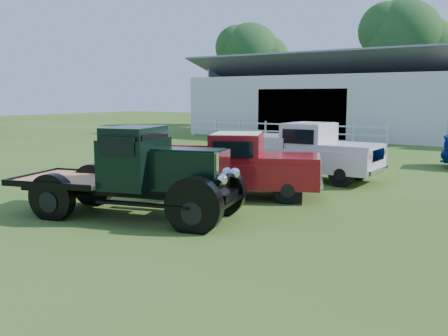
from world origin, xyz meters
The scene contains 8 objects.
ground centered at (0.00, 0.00, 0.00)m, with size 120.00×120.00×0.00m, color #335215.
shed_left centered at (-7.00, 26.00, 2.80)m, with size 18.80×10.20×5.60m, color silver, non-canonical shape.
fence_rail centered at (-8.00, 20.00, 0.60)m, with size 14.20×0.16×1.20m, color white, non-canonical shape.
tree_a centered at (-18.00, 33.00, 5.25)m, with size 6.30×6.30×10.50m, color #194216, non-canonical shape.
tree_b centered at (-4.00, 34.00, 5.75)m, with size 6.90×6.90×11.50m, color #194216, non-canonical shape.
vintage_flatbed centered at (-1.19, -0.65, 1.07)m, with size 5.39×2.13×2.13m, color black, non-canonical shape.
red_pickup centered at (-0.50, 2.73, 0.91)m, with size 5.01×1.92×1.83m, color maroon, non-canonical shape.
white_pickup centered at (-0.05, 6.67, 0.95)m, with size 5.15×2.00×1.89m, color silver, non-canonical shape.
Camera 1 is at (7.04, -9.07, 2.84)m, focal length 40.00 mm.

